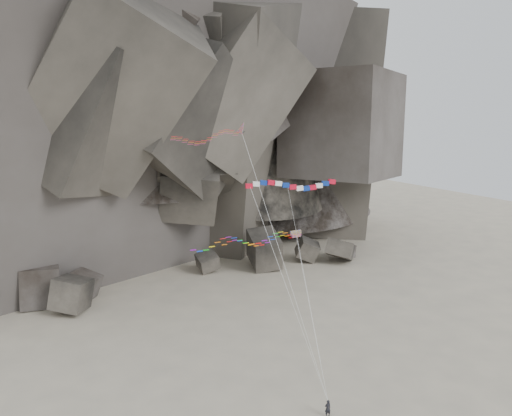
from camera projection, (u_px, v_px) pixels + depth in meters
name	position (u px, v px, depth m)	size (l,w,h in m)	color
ground	(260.00, 378.00, 57.00)	(260.00, 260.00, 0.00)	#A99D88
headland	(114.00, 57.00, 110.18)	(110.00, 70.00, 84.00)	#4F4941
boulder_field	(146.00, 275.00, 86.06)	(77.54, 16.72, 8.23)	#47423F
kite_flyer	(328.00, 407.00, 49.67)	(0.72, 0.48, 2.05)	black
delta_kite	(204.00, 137.00, 51.94)	(11.59, 12.82, 27.31)	red
banner_kite	(292.00, 186.00, 53.76)	(9.55, 10.89, 21.15)	red
parafoil_kite	(242.00, 241.00, 56.00)	(14.21, 12.66, 14.66)	yellow
pennant_kite	(297.00, 236.00, 57.09)	(3.81, 14.54, 19.90)	red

